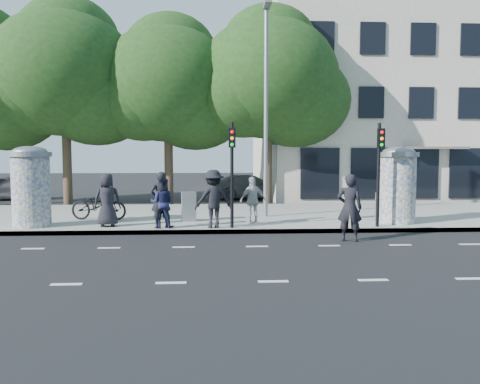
{
  "coord_description": "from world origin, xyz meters",
  "views": [
    {
      "loc": [
        -1.13,
        -11.19,
        2.46
      ],
      "look_at": [
        -0.36,
        3.5,
        1.34
      ],
      "focal_mm": 35.0,
      "sensor_mm": 36.0,
      "label": 1
    }
  ],
  "objects": [
    {
      "name": "ad_column_right",
      "position": [
        5.2,
        4.7,
        1.54
      ],
      "size": [
        1.36,
        1.36,
        2.65
      ],
      "color": "beige",
      "rests_on": "sidewalk"
    },
    {
      "name": "traffic_pole_near",
      "position": [
        -0.6,
        3.79,
        2.23
      ],
      "size": [
        0.22,
        0.31,
        3.4
      ],
      "color": "black",
      "rests_on": "sidewalk"
    },
    {
      "name": "ground",
      "position": [
        0.0,
        0.0,
        0.0
      ],
      "size": [
        120.0,
        120.0,
        0.0
      ],
      "primitive_type": "plane",
      "color": "black",
      "rests_on": "ground"
    },
    {
      "name": "building",
      "position": [
        12.0,
        19.99,
        5.99
      ],
      "size": [
        20.3,
        15.85,
        12.0
      ],
      "color": "#ABA08F",
      "rests_on": "ground"
    },
    {
      "name": "ped_b",
      "position": [
        -2.9,
        3.91,
        1.06
      ],
      "size": [
        0.78,
        0.65,
        1.82
      ],
      "primitive_type": "imported",
      "rotation": [
        0.0,
        0.0,
        3.52
      ],
      "color": "black",
      "rests_on": "sidewalk"
    },
    {
      "name": "bicycle",
      "position": [
        -5.38,
        5.99,
        0.69
      ],
      "size": [
        1.04,
        2.15,
        1.08
      ],
      "primitive_type": "imported",
      "rotation": [
        0.0,
        0.0,
        1.41
      ],
      "color": "black",
      "rests_on": "sidewalk"
    },
    {
      "name": "car_left",
      "position": [
        -13.11,
        15.89,
        0.71
      ],
      "size": [
        2.62,
        4.44,
        1.42
      ],
      "primitive_type": "imported",
      "rotation": [
        0.0,
        0.0,
        1.81
      ],
      "color": "#515257",
      "rests_on": "ground"
    },
    {
      "name": "lane_dash_far",
      "position": [
        0.0,
        1.4,
        0.0
      ],
      "size": [
        32.0,
        0.12,
        0.01
      ],
      "primitive_type": "cube",
      "color": "silver",
      "rests_on": "ground"
    },
    {
      "name": "ped_e",
      "position": [
        0.15,
        4.8,
        0.96
      ],
      "size": [
        1.08,
        0.86,
        1.62
      ],
      "primitive_type": "imported",
      "rotation": [
        0.0,
        0.0,
        3.53
      ],
      "color": "#A5A6A8",
      "rests_on": "sidewalk"
    },
    {
      "name": "tree_center",
      "position": [
        1.5,
        12.3,
        6.31
      ],
      "size": [
        7.0,
        7.0,
        9.3
      ],
      "color": "#38281C",
      "rests_on": "ground"
    },
    {
      "name": "sidewalk",
      "position": [
        0.0,
        7.5,
        0.07
      ],
      "size": [
        40.0,
        8.0,
        0.15
      ],
      "primitive_type": "cube",
      "color": "gray",
      "rests_on": "ground"
    },
    {
      "name": "man_road",
      "position": [
        2.75,
        2.09,
        0.98
      ],
      "size": [
        0.82,
        0.65,
        1.96
      ],
      "primitive_type": "imported",
      "rotation": [
        0.0,
        0.0,
        2.86
      ],
      "color": "black",
      "rests_on": "ground"
    },
    {
      "name": "ped_a",
      "position": [
        -4.69,
        4.34,
        1.03
      ],
      "size": [
        0.96,
        0.72,
        1.77
      ],
      "primitive_type": "imported",
      "rotation": [
        0.0,
        0.0,
        3.33
      ],
      "color": "black",
      "rests_on": "sidewalk"
    },
    {
      "name": "cabinet_right",
      "position": [
        4.89,
        5.16,
        0.66
      ],
      "size": [
        0.56,
        0.47,
        1.02
      ],
      "primitive_type": "cube",
      "rotation": [
        0.0,
        0.0,
        0.26
      ],
      "color": "slate",
      "rests_on": "sidewalk"
    },
    {
      "name": "car_right",
      "position": [
        0.91,
        15.93,
        0.7
      ],
      "size": [
        2.43,
        4.99,
        1.4
      ],
      "primitive_type": "imported",
      "rotation": [
        0.0,
        0.0,
        1.67
      ],
      "color": "slate",
      "rests_on": "ground"
    },
    {
      "name": "cabinet_left",
      "position": [
        -2.09,
        5.51,
        0.67
      ],
      "size": [
        0.55,
        0.44,
        1.05
      ],
      "primitive_type": "cube",
      "rotation": [
        0.0,
        0.0,
        0.16
      ],
      "color": "gray",
      "rests_on": "sidewalk"
    },
    {
      "name": "street_lamp",
      "position": [
        0.8,
        6.63,
        4.79
      ],
      "size": [
        0.25,
        0.93,
        8.0
      ],
      "color": "slate",
      "rests_on": "sidewalk"
    },
    {
      "name": "ped_d",
      "position": [
        -1.2,
        3.91,
        1.09
      ],
      "size": [
        1.34,
        0.96,
        1.88
      ],
      "primitive_type": "imported",
      "rotation": [
        0.0,
        0.0,
        3.37
      ],
      "color": "black",
      "rests_on": "sidewalk"
    },
    {
      "name": "ad_column_left",
      "position": [
        -7.2,
        4.5,
        1.54
      ],
      "size": [
        1.36,
        1.36,
        2.65
      ],
      "color": "beige",
      "rests_on": "sidewalk"
    },
    {
      "name": "ped_c",
      "position": [
        -2.86,
        3.97,
        0.96
      ],
      "size": [
        0.84,
        0.69,
        1.62
      ],
      "primitive_type": "imported",
      "rotation": [
        0.0,
        0.0,
        3.04
      ],
      "color": "#191C40",
      "rests_on": "sidewalk"
    },
    {
      "name": "lane_dash_near",
      "position": [
        0.0,
        -2.2,
        0.0
      ],
      "size": [
        32.0,
        0.12,
        0.01
      ],
      "primitive_type": "cube",
      "color": "silver",
      "rests_on": "ground"
    },
    {
      "name": "curb",
      "position": [
        0.0,
        3.55,
        0.07
      ],
      "size": [
        40.0,
        0.1,
        0.16
      ],
      "primitive_type": "cube",
      "color": "slate",
      "rests_on": "ground"
    },
    {
      "name": "traffic_pole_far",
      "position": [
        4.2,
        3.79,
        2.23
      ],
      "size": [
        0.22,
        0.31,
        3.4
      ],
      "color": "black",
      "rests_on": "sidewalk"
    },
    {
      "name": "tree_near_left",
      "position": [
        -3.5,
        12.7,
        6.06
      ],
      "size": [
        6.8,
        6.8,
        8.97
      ],
      "color": "#38281C",
      "rests_on": "ground"
    },
    {
      "name": "tree_mid_left",
      "position": [
        -8.5,
        12.5,
        6.5
      ],
      "size": [
        7.2,
        7.2,
        9.57
      ],
      "color": "#38281C",
      "rests_on": "ground"
    }
  ]
}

